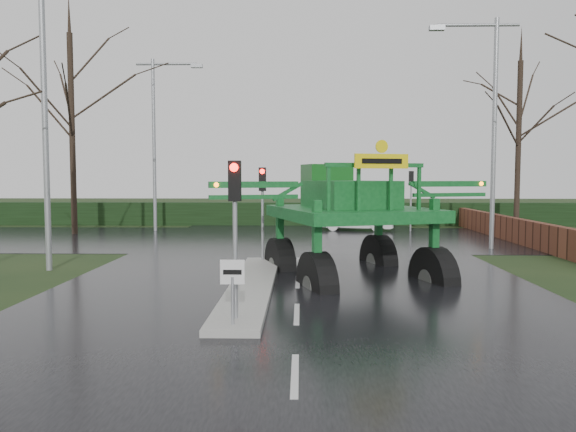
{
  "coord_description": "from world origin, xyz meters",
  "views": [
    {
      "loc": [
        0.09,
        -12.78,
        3.19
      ],
      "look_at": [
        -0.3,
        4.17,
        2.0
      ],
      "focal_mm": 35.0,
      "sensor_mm": 36.0,
      "label": 1
    }
  ],
  "objects_px": {
    "street_light_left_far": "(159,129)",
    "white_sedan": "(356,231)",
    "traffic_signal_near": "(235,205)",
    "traffic_signal_far": "(411,187)",
    "keep_left_sign": "(233,281)",
    "traffic_signal_mid": "(262,193)",
    "street_light_left_near": "(53,93)",
    "street_light_right": "(488,112)",
    "crop_sprayer": "(314,200)"
  },
  "relations": [
    {
      "from": "street_light_left_far",
      "to": "crop_sprayer",
      "type": "distance_m",
      "value": 19.09
    },
    {
      "from": "street_light_left_far",
      "to": "white_sedan",
      "type": "distance_m",
      "value": 13.03
    },
    {
      "from": "crop_sprayer",
      "to": "traffic_signal_far",
      "type": "bearing_deg",
      "value": 51.79
    },
    {
      "from": "keep_left_sign",
      "to": "street_light_right",
      "type": "relative_size",
      "value": 0.14
    },
    {
      "from": "traffic_signal_near",
      "to": "traffic_signal_mid",
      "type": "xyz_separation_m",
      "value": [
        0.0,
        8.5,
        0.0
      ]
    },
    {
      "from": "traffic_signal_mid",
      "to": "street_light_left_far",
      "type": "distance_m",
      "value": 14.68
    },
    {
      "from": "traffic_signal_far",
      "to": "white_sedan",
      "type": "height_order",
      "value": "traffic_signal_far"
    },
    {
      "from": "keep_left_sign",
      "to": "street_light_left_near",
      "type": "distance_m",
      "value": 11.32
    },
    {
      "from": "street_light_right",
      "to": "crop_sprayer",
      "type": "xyz_separation_m",
      "value": [
        -7.72,
        -8.65,
        -3.48
      ]
    },
    {
      "from": "traffic_signal_near",
      "to": "traffic_signal_mid",
      "type": "distance_m",
      "value": 8.5
    },
    {
      "from": "traffic_signal_mid",
      "to": "white_sedan",
      "type": "height_order",
      "value": "traffic_signal_mid"
    },
    {
      "from": "traffic_signal_near",
      "to": "street_light_left_far",
      "type": "xyz_separation_m",
      "value": [
        -6.89,
        21.01,
        3.4
      ]
    },
    {
      "from": "traffic_signal_near",
      "to": "white_sedan",
      "type": "xyz_separation_m",
      "value": [
        4.67,
        21.32,
        -2.59
      ]
    },
    {
      "from": "white_sedan",
      "to": "street_light_right",
      "type": "bearing_deg",
      "value": -139.39
    },
    {
      "from": "traffic_signal_near",
      "to": "crop_sprayer",
      "type": "height_order",
      "value": "crop_sprayer"
    },
    {
      "from": "street_light_left_near",
      "to": "white_sedan",
      "type": "bearing_deg",
      "value": 51.06
    },
    {
      "from": "white_sedan",
      "to": "keep_left_sign",
      "type": "bearing_deg",
      "value": 178.36
    },
    {
      "from": "keep_left_sign",
      "to": "traffic_signal_mid",
      "type": "relative_size",
      "value": 0.38
    },
    {
      "from": "keep_left_sign",
      "to": "traffic_signal_near",
      "type": "relative_size",
      "value": 0.38
    },
    {
      "from": "keep_left_sign",
      "to": "traffic_signal_far",
      "type": "distance_m",
      "value": 22.93
    },
    {
      "from": "traffic_signal_near",
      "to": "white_sedan",
      "type": "bearing_deg",
      "value": 77.65
    },
    {
      "from": "street_light_left_near",
      "to": "crop_sprayer",
      "type": "height_order",
      "value": "street_light_left_near"
    },
    {
      "from": "street_light_left_far",
      "to": "crop_sprayer",
      "type": "xyz_separation_m",
      "value": [
        8.67,
        -16.65,
        -3.48
      ]
    },
    {
      "from": "street_light_right",
      "to": "keep_left_sign",
      "type": "bearing_deg",
      "value": -125.12
    },
    {
      "from": "street_light_left_near",
      "to": "crop_sprayer",
      "type": "xyz_separation_m",
      "value": [
        8.67,
        -2.65,
        -3.48
      ]
    },
    {
      "from": "street_light_left_far",
      "to": "crop_sprayer",
      "type": "relative_size",
      "value": 1.1
    },
    {
      "from": "keep_left_sign",
      "to": "street_light_left_far",
      "type": "bearing_deg",
      "value": 107.78
    },
    {
      "from": "keep_left_sign",
      "to": "crop_sprayer",
      "type": "xyz_separation_m",
      "value": [
        1.77,
        4.86,
        1.45
      ]
    },
    {
      "from": "keep_left_sign",
      "to": "traffic_signal_mid",
      "type": "height_order",
      "value": "traffic_signal_mid"
    },
    {
      "from": "street_light_left_far",
      "to": "traffic_signal_mid",
      "type": "bearing_deg",
      "value": -61.14
    },
    {
      "from": "street_light_right",
      "to": "street_light_left_far",
      "type": "bearing_deg",
      "value": 153.98
    },
    {
      "from": "traffic_signal_mid",
      "to": "street_light_left_near",
      "type": "distance_m",
      "value": 7.83
    },
    {
      "from": "keep_left_sign",
      "to": "traffic_signal_far",
      "type": "xyz_separation_m",
      "value": [
        7.8,
        21.51,
        1.53
      ]
    },
    {
      "from": "traffic_signal_far",
      "to": "white_sedan",
      "type": "bearing_deg",
      "value": -5.45
    },
    {
      "from": "traffic_signal_near",
      "to": "street_light_left_near",
      "type": "distance_m",
      "value": 10.4
    },
    {
      "from": "keep_left_sign",
      "to": "street_light_left_near",
      "type": "xyz_separation_m",
      "value": [
        -6.89,
        7.5,
        4.93
      ]
    },
    {
      "from": "traffic_signal_mid",
      "to": "traffic_signal_near",
      "type": "bearing_deg",
      "value": -90.0
    },
    {
      "from": "keep_left_sign",
      "to": "traffic_signal_near",
      "type": "distance_m",
      "value": 1.61
    },
    {
      "from": "street_light_right",
      "to": "white_sedan",
      "type": "bearing_deg",
      "value": 120.16
    },
    {
      "from": "traffic_signal_near",
      "to": "street_light_right",
      "type": "distance_m",
      "value": 16.46
    },
    {
      "from": "traffic_signal_near",
      "to": "street_light_right",
      "type": "height_order",
      "value": "street_light_right"
    },
    {
      "from": "street_light_left_far",
      "to": "white_sedan",
      "type": "bearing_deg",
      "value": 1.52
    },
    {
      "from": "traffic_signal_near",
      "to": "traffic_signal_far",
      "type": "distance_m",
      "value": 22.42
    },
    {
      "from": "traffic_signal_far",
      "to": "street_light_right",
      "type": "distance_m",
      "value": 8.86
    },
    {
      "from": "white_sedan",
      "to": "street_light_left_near",
      "type": "bearing_deg",
      "value": 151.5
    },
    {
      "from": "street_light_left_near",
      "to": "street_light_left_far",
      "type": "relative_size",
      "value": 1.0
    },
    {
      "from": "traffic_signal_far",
      "to": "street_light_right",
      "type": "xyz_separation_m",
      "value": [
        1.69,
        -8.01,
        3.4
      ]
    },
    {
      "from": "traffic_signal_mid",
      "to": "street_light_left_near",
      "type": "xyz_separation_m",
      "value": [
        -6.89,
        -1.49,
        3.4
      ]
    },
    {
      "from": "crop_sprayer",
      "to": "street_light_left_near",
      "type": "bearing_deg",
      "value": 144.71
    },
    {
      "from": "street_light_left_near",
      "to": "street_light_right",
      "type": "relative_size",
      "value": 1.0
    }
  ]
}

